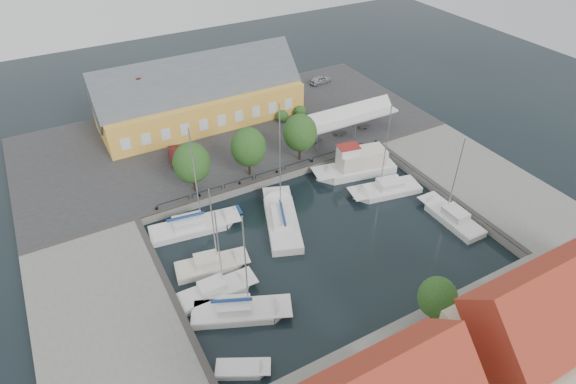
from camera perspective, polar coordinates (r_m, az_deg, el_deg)
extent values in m
plane|color=black|center=(51.83, 3.22, -4.80)|extent=(140.00, 140.00, 0.00)
cube|color=#2D2D30|center=(68.41, -6.94, 6.78)|extent=(56.00, 26.00, 1.00)
cube|color=slate|center=(45.54, -20.44, -14.39)|extent=(12.00, 24.00, 1.00)
cube|color=slate|center=(62.81, 21.61, 1.23)|extent=(12.00, 24.00, 1.00)
cube|color=#383533|center=(58.24, -2.04, 1.86)|extent=(56.00, 0.60, 0.12)
cube|color=#383533|center=(45.39, -13.55, -11.73)|extent=(0.60, 24.00, 0.12)
cube|color=#383533|center=(58.71, 17.99, 0.16)|extent=(0.60, 24.00, 0.12)
cylinder|color=black|center=(54.85, -15.32, -1.95)|extent=(0.24, 0.24, 0.40)
cylinder|color=black|center=(55.74, -10.44, -0.44)|extent=(0.24, 0.24, 0.40)
cylinder|color=black|center=(57.05, -5.76, 1.01)|extent=(0.24, 0.24, 0.40)
cylinder|color=black|center=(58.75, -1.31, 2.39)|extent=(0.24, 0.24, 0.40)
cylinder|color=black|center=(60.82, 2.86, 3.67)|extent=(0.24, 0.24, 0.40)
cylinder|color=black|center=(63.22, 6.76, 4.83)|extent=(0.24, 0.24, 0.40)
cylinder|color=black|center=(65.92, 10.36, 5.89)|extent=(0.24, 0.24, 0.40)
cube|color=gold|center=(70.72, -10.23, 10.03)|extent=(28.00, 10.00, 4.50)
cube|color=#474C51|center=(69.26, -10.55, 12.62)|extent=(28.56, 7.60, 7.60)
cube|color=gold|center=(74.23, -19.15, 9.44)|extent=(6.00, 6.00, 3.50)
cube|color=brown|center=(66.74, -17.29, 12.38)|extent=(0.60, 0.60, 1.20)
cube|color=silver|center=(66.28, 7.15, 8.88)|extent=(14.00, 4.00, 0.25)
cylinder|color=silver|center=(62.64, 3.47, 5.94)|extent=(0.10, 0.10, 2.70)
cylinder|color=silver|center=(65.29, 1.80, 7.36)|extent=(0.10, 0.10, 2.70)
cylinder|color=silver|center=(65.66, 7.96, 7.19)|extent=(0.10, 0.10, 2.70)
cylinder|color=silver|center=(68.19, 6.20, 8.51)|extent=(0.10, 0.10, 2.70)
cylinder|color=silver|center=(69.07, 12.06, 8.27)|extent=(0.10, 0.10, 2.70)
cylinder|color=silver|center=(71.48, 10.25, 9.52)|extent=(0.10, 0.10, 2.70)
cylinder|color=black|center=(56.34, -11.03, 1.00)|extent=(0.30, 0.30, 2.10)
ellipsoid|color=#1D4418|center=(54.77, -11.37, 3.41)|extent=(4.20, 4.20, 4.83)
cylinder|color=black|center=(58.26, -4.58, 2.95)|extent=(0.30, 0.30, 2.10)
ellipsoid|color=#1D4418|center=(56.75, -4.72, 5.33)|extent=(4.20, 4.20, 4.83)
cylinder|color=black|center=(60.94, 1.40, 4.72)|extent=(0.30, 0.30, 2.10)
ellipsoid|color=#1D4418|center=(59.49, 1.44, 7.04)|extent=(4.20, 4.20, 4.83)
imported|color=#A7A9AF|center=(82.09, 3.85, 13.15)|extent=(4.06, 2.20, 1.31)
imported|color=#561313|center=(62.54, -13.17, 4.23)|extent=(2.28, 4.57, 1.44)
cube|color=white|center=(52.21, -0.63, -4.14)|extent=(6.16, 9.32, 1.50)
cube|color=white|center=(52.53, -0.79, -2.72)|extent=(6.66, 10.91, 0.08)
cube|color=white|center=(51.57, -0.67, -2.94)|extent=(3.32, 4.05, 0.90)
cylinder|color=silver|center=(49.21, -0.95, 3.63)|extent=(0.12, 0.12, 13.09)
cube|color=navy|center=(50.93, -0.64, -2.44)|extent=(1.76, 4.16, 0.22)
cube|color=white|center=(61.44, 8.55, 2.41)|extent=(8.99, 4.73, 1.80)
cube|color=white|center=(60.51, 7.71, 2.97)|extent=(10.64, 4.92, 0.08)
cube|color=silver|center=(60.35, 8.72, 3.98)|extent=(6.28, 3.76, 2.20)
cube|color=white|center=(58.86, 7.15, 4.82)|extent=(2.64, 2.17, 1.20)
cube|color=maroon|center=(58.52, 7.20, 5.37)|extent=(2.86, 2.30, 0.10)
cube|color=white|center=(58.76, 11.99, 0.12)|extent=(7.44, 4.20, 1.30)
cube|color=white|center=(57.98, 11.31, 0.50)|extent=(8.80, 4.35, 0.08)
cube|color=white|center=(58.02, 11.98, 1.00)|extent=(3.13, 2.50, 0.90)
cylinder|color=silver|center=(54.77, 11.49, 5.01)|extent=(0.12, 0.12, 10.97)
cube|color=white|center=(55.99, 19.11, -3.43)|extent=(2.69, 6.72, 1.30)
cube|color=white|center=(55.98, 18.66, -2.41)|extent=(2.59, 8.06, 0.08)
cube|color=white|center=(55.38, 19.22, -2.42)|extent=(1.82, 2.69, 0.90)
cylinder|color=silver|center=(53.59, 19.24, 1.75)|extent=(0.12, 0.12, 9.38)
cube|color=white|center=(53.03, -11.81, -4.47)|extent=(8.25, 3.90, 1.30)
cube|color=white|center=(52.68, -10.85, -3.67)|extent=(9.80, 4.00, 0.08)
cube|color=white|center=(52.31, -11.75, -3.47)|extent=(3.41, 2.36, 0.90)
cylinder|color=silver|center=(49.29, -10.92, 1.59)|extent=(0.12, 0.12, 11.57)
cube|color=navy|center=(51.83, -12.06, -2.89)|extent=(3.96, 0.75, 0.22)
cube|color=silver|center=(48.42, -9.65, -8.98)|extent=(6.21, 3.52, 1.30)
cube|color=silver|center=(47.99, -8.87, -8.22)|extent=(7.34, 3.63, 0.08)
cube|color=silver|center=(47.62, -9.62, -7.97)|extent=(2.61, 2.11, 0.90)
cylinder|color=silver|center=(45.10, -8.84, -4.18)|extent=(0.12, 0.12, 8.78)
cube|color=white|center=(45.99, -9.03, -12.02)|extent=(6.00, 2.48, 1.30)
cube|color=white|center=(45.62, -8.23, -11.14)|extent=(7.20, 2.39, 0.08)
cube|color=white|center=(45.17, -8.99, -11.00)|extent=(2.41, 1.67, 0.90)
cylinder|color=silver|center=(42.59, -8.17, -6.95)|extent=(0.12, 0.12, 8.89)
cube|color=white|center=(44.29, -6.53, -14.24)|extent=(7.69, 5.38, 1.30)
cube|color=white|center=(43.73, -5.39, -13.61)|extent=(8.96, 5.86, 0.08)
cube|color=white|center=(43.40, -6.40, -13.27)|extent=(3.38, 2.86, 0.90)
cylinder|color=silver|center=(39.84, -5.03, -8.74)|extent=(0.12, 0.12, 10.57)
cube|color=navy|center=(42.84, -6.71, -12.63)|extent=(3.38, 1.63, 0.22)
cube|color=white|center=(40.94, -5.91, -20.31)|extent=(3.95, 3.16, 0.90)
cube|color=white|center=(40.50, -5.29, -19.94)|extent=(4.55, 3.43, 0.08)
cube|color=navy|center=(54.11, -7.95, -2.99)|extent=(3.37, 1.91, 0.80)
cube|color=navy|center=(53.91, -7.58, -2.52)|extent=(4.01, 1.90, 0.08)
cube|color=brown|center=(28.68, 15.46, -20.25)|extent=(0.60, 0.60, 0.80)
cube|color=#C3B396|center=(40.00, 27.16, -16.54)|extent=(12.00, 8.00, 7.50)
cube|color=maroon|center=(36.47, 29.35, -11.66)|extent=(12.36, 6.50, 6.50)
cube|color=brown|center=(33.30, 27.17, -11.98)|extent=(0.70, 0.70, 1.00)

